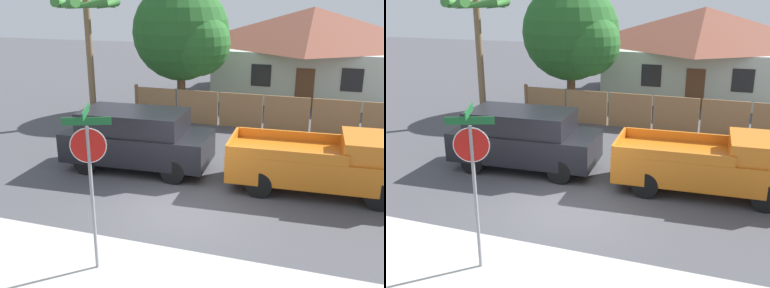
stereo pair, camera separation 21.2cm
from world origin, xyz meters
TOP-DOWN VIEW (x-y plane):
  - ground_plane at (0.00, 0.00)m, footprint 80.00×80.00m
  - sidewalk_strip at (0.00, -3.60)m, footprint 36.00×3.20m
  - wooden_fence at (1.79, 7.99)m, footprint 13.60×0.12m
  - house at (2.15, 15.69)m, footprint 10.42×7.50m
  - oak_tree at (-3.22, 9.68)m, footprint 4.70×4.47m
  - palm_tree at (-6.48, 6.76)m, footprint 2.65×2.85m
  - red_suv at (-2.31, 2.22)m, footprint 4.75×2.19m
  - orange_pickup at (3.54, 2.24)m, footprint 5.18×2.23m
  - stop_sign at (-0.79, -3.17)m, footprint 0.86×0.78m

SIDE VIEW (x-z plane):
  - ground_plane at x=0.00m, z-range 0.00..0.00m
  - sidewalk_strip at x=0.00m, z-range 0.00..0.01m
  - wooden_fence at x=1.79m, z-range -0.05..1.52m
  - orange_pickup at x=3.54m, z-range 0.00..1.74m
  - red_suv at x=-2.31m, z-range 0.07..2.01m
  - stop_sign at x=-0.79m, z-range 0.61..4.03m
  - house at x=2.15m, z-range 0.09..4.89m
  - oak_tree at x=-3.22m, z-range 0.67..6.69m
  - palm_tree at x=-6.48m, z-range 1.92..7.28m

